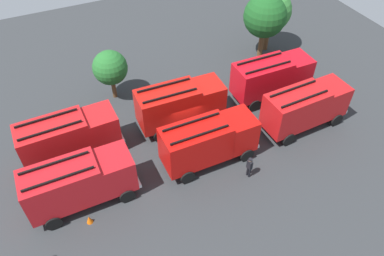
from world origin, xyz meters
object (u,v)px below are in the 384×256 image
object	(u,v)px
firefighter_1	(249,166)
traffic_cone_0	(89,219)
fire_truck_3	(69,136)
firefighter_0	(183,87)
fire_truck_5	(272,76)
fire_truck_1	(209,140)
fire_truck_2	(305,106)
tree_2	(271,11)
tree_0	(110,68)
tree_1	(265,16)
fire_truck_0	(79,182)
fire_truck_4	(180,103)

from	to	relation	value
firefighter_1	traffic_cone_0	xyz separation A→B (m)	(-11.41, 1.05, -0.73)
fire_truck_3	traffic_cone_0	world-z (taller)	fire_truck_3
firefighter_0	firefighter_1	bearing A→B (deg)	50.00
fire_truck_3	fire_truck_5	size ratio (longest dim) A/B	1.00
fire_truck_5	firefighter_0	bearing A→B (deg)	156.27
fire_truck_1	fire_truck_2	world-z (taller)	same
fire_truck_1	fire_truck_5	bearing A→B (deg)	28.22
tree_2	traffic_cone_0	bearing A→B (deg)	-149.53
fire_truck_2	tree_0	size ratio (longest dim) A/B	1.57
firefighter_0	tree_1	distance (m)	10.80
fire_truck_2	tree_0	distance (m)	16.44
fire_truck_3	firefighter_1	bearing A→B (deg)	-34.88
fire_truck_0	tree_2	xyz separation A→B (m)	(21.77, 11.12, 2.13)
fire_truck_1	firefighter_0	bearing A→B (deg)	79.29
tree_2	traffic_cone_0	distance (m)	25.72
firefighter_1	tree_1	world-z (taller)	tree_1
tree_0	fire_truck_5	bearing A→B (deg)	-24.45
fire_truck_1	firefighter_1	distance (m)	3.44
fire_truck_1	fire_truck_4	distance (m)	4.62
firefighter_0	tree_2	bearing A→B (deg)	154.73
fire_truck_2	fire_truck_3	world-z (taller)	same
fire_truck_3	tree_0	distance (m)	7.53
firefighter_0	fire_truck_3	bearing A→B (deg)	-26.44
fire_truck_3	traffic_cone_0	bearing A→B (deg)	-95.12
fire_truck_2	tree_0	xyz separation A→B (m)	(-12.83, 10.23, 0.96)
fire_truck_5	firefighter_0	size ratio (longest dim) A/B	4.09
tree_1	fire_truck_2	bearing A→B (deg)	-104.29
fire_truck_1	firefighter_1	bearing A→B (deg)	-52.48
fire_truck_2	tree_0	world-z (taller)	tree_0
fire_truck_0	fire_truck_3	bearing A→B (deg)	86.23
firefighter_0	traffic_cone_0	world-z (taller)	firefighter_0
fire_truck_4	tree_1	bearing A→B (deg)	28.89
fire_truck_1	firefighter_0	distance (m)	8.02
fire_truck_1	traffic_cone_0	xyz separation A→B (m)	(-9.41, -1.53, -1.85)
fire_truck_5	tree_0	size ratio (longest dim) A/B	1.56
fire_truck_0	tree_1	world-z (taller)	tree_1
firefighter_0	fire_truck_0	bearing A→B (deg)	-7.85
fire_truck_0	fire_truck_3	distance (m)	4.45
fire_truck_4	tree_0	world-z (taller)	tree_0
fire_truck_4	firefighter_0	distance (m)	3.77
fire_truck_3	tree_2	world-z (taller)	tree_2
traffic_cone_0	tree_2	bearing A→B (deg)	30.47
fire_truck_4	tree_0	xyz separation A→B (m)	(-3.96, 5.74, 0.96)
fire_truck_2	fire_truck_0	bearing A→B (deg)	177.45
fire_truck_0	firefighter_1	xyz separation A→B (m)	(11.28, -2.81, -1.12)
fire_truck_0	tree_1	xyz separation A→B (m)	(20.60, 10.34, 2.18)
firefighter_1	tree_1	bearing A→B (deg)	45.31
fire_truck_0	tree_0	distance (m)	11.38
tree_1	fire_truck_1	bearing A→B (deg)	-136.96
fire_truck_5	firefighter_0	distance (m)	7.83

